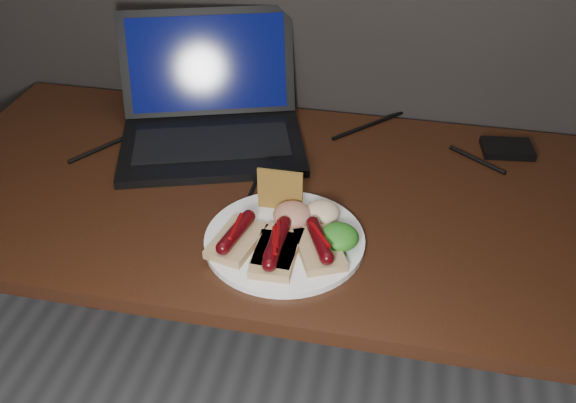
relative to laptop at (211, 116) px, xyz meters
The scene contains 13 objects.
desk 0.28m from the laptop, 46.96° to the right, with size 1.40×0.70×0.75m.
laptop is the anchor object (origin of this frame).
hard_drive 0.65m from the laptop, ahead, with size 0.11×0.08×0.02m, color black.
desk_cables 0.20m from the laptop, ahead, with size 0.91×0.44×0.01m.
plate 0.41m from the laptop, 54.39° to the right, with size 0.29×0.29×0.01m, color white.
bread_sausage_left 0.40m from the laptop, 66.50° to the right, with size 0.09×0.13×0.04m.
bread_sausage_center 0.44m from the laptop, 57.87° to the right, with size 0.07×0.12×0.04m.
bread_sausage_right 0.48m from the laptop, 49.78° to the right, with size 0.11×0.13×0.04m.
bread_sausage_extra 0.46m from the laptop, 59.19° to the right, with size 0.07×0.12×0.04m.
crispbread 0.33m from the laptop, 49.65° to the right, with size 0.09×0.01×0.09m, color #B08230.
salad_greens 0.48m from the laptop, 44.97° to the right, with size 0.07×0.07×0.04m, color #1E5F13.
salsa_mound 0.38m from the laptop, 49.98° to the right, with size 0.07×0.07×0.04m, color maroon.
coleslaw_mound 0.40m from the laptop, 42.33° to the right, with size 0.06×0.06×0.04m, color silver.
Camera 1 is at (0.26, 0.36, 1.49)m, focal length 40.00 mm.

